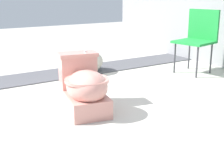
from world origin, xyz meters
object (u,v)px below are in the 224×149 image
folding_chair_left (199,34)px  boulder_far (86,61)px  toilet (84,88)px  boulder_near (90,66)px

folding_chair_left → boulder_far: folding_chair_left is taller
folding_chair_left → toilet: bearing=2.3°
folding_chair_left → boulder_near: (-0.77, -1.23, -0.43)m
boulder_far → boulder_near: bearing=96.8°
toilet → folding_chair_left: bearing=115.1°
folding_chair_left → boulder_near: 1.51m
boulder_near → boulder_far: 0.10m
toilet → boulder_far: 1.41m
toilet → folding_chair_left: (-0.48, 1.95, 0.29)m
boulder_near → toilet: bearing=-30.2°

